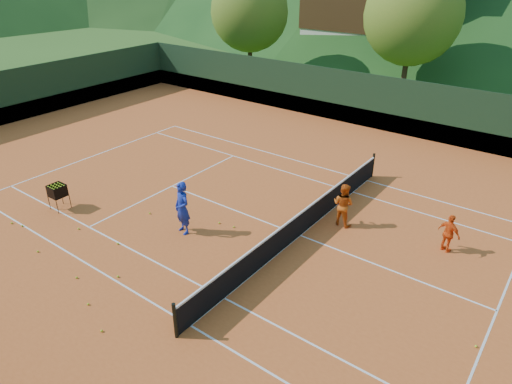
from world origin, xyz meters
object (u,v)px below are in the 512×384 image
Objects in this scene: student_a at (343,205)px; tennis_net at (301,223)px; student_b at (449,233)px; ball_hopper at (57,191)px; coach at (182,208)px.

student_a reaches higher than tennis_net.
student_a is at bearing 29.19° from student_b.
student_a reaches higher than ball_hopper.
tennis_net is at bearing 47.83° from coach.
student_a is 1.61× the size of ball_hopper.
ball_hopper is at bearing -155.09° from tennis_net.
student_b reaches higher than tennis_net.
coach is 8.93m from student_b.
coach reaches higher than tennis_net.
tennis_net is at bearing 24.91° from ball_hopper.
student_a is 0.13× the size of tennis_net.
coach is at bearing -146.37° from tennis_net.
coach is 1.20× the size of student_a.
ball_hopper is at bearing 45.91° from student_b.
student_b is at bearing 25.70° from tennis_net.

